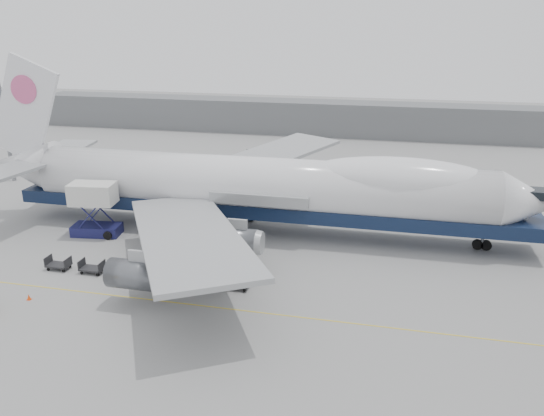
# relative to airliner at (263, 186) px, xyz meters

# --- Properties ---
(ground) EXTENTS (260.00, 260.00, 0.00)m
(ground) POSITION_rel_airliner_xyz_m (-0.64, -12.00, -5.62)
(ground) COLOR gray
(ground) RESTS_ON ground
(apron_line) EXTENTS (60.00, 0.15, 0.01)m
(apron_line) POSITION_rel_airliner_xyz_m (-0.64, -18.00, -5.62)
(apron_line) COLOR gold
(apron_line) RESTS_ON ground
(hangar) EXTENTS (110.00, 8.00, 7.00)m
(hangar) POSITION_rel_airliner_xyz_m (-10.64, 58.00, -2.12)
(hangar) COLOR slate
(hangar) RESTS_ON ground
(airliner) EXTENTS (67.00, 55.30, 19.98)m
(airliner) POSITION_rel_airliner_xyz_m (0.00, 0.00, 0.00)
(airliner) COLOR white
(airliner) RESTS_ON ground
(catering_truck) EXTENTS (5.72, 4.27, 6.20)m
(catering_truck) POSITION_rel_airliner_xyz_m (-18.55, -5.18, -2.17)
(catering_truck) COLOR #191B4D
(catering_truck) RESTS_ON ground
(traffic_cone) EXTENTS (0.36, 0.36, 0.53)m
(traffic_cone) POSITION_rel_airliner_xyz_m (-16.56, -20.33, -5.37)
(traffic_cone) COLOR #FB480D
(traffic_cone) RESTS_ON ground
(dolly_0) EXTENTS (2.30, 1.35, 1.30)m
(dolly_0) POSITION_rel_airliner_xyz_m (-17.56, -14.27, -5.09)
(dolly_0) COLOR #2D2D30
(dolly_0) RESTS_ON ground
(dolly_1) EXTENTS (2.30, 1.35, 1.30)m
(dolly_1) POSITION_rel_airliner_xyz_m (-13.86, -14.27, -5.09)
(dolly_1) COLOR #2D2D30
(dolly_1) RESTS_ON ground
(dolly_2) EXTENTS (2.30, 1.35, 1.30)m
(dolly_2) POSITION_rel_airliner_xyz_m (-10.17, -14.27, -5.09)
(dolly_2) COLOR #2D2D30
(dolly_2) RESTS_ON ground
(dolly_3) EXTENTS (2.30, 1.35, 1.30)m
(dolly_3) POSITION_rel_airliner_xyz_m (-6.47, -14.27, -5.09)
(dolly_3) COLOR #2D2D30
(dolly_3) RESTS_ON ground
(dolly_4) EXTENTS (2.30, 1.35, 1.30)m
(dolly_4) POSITION_rel_airliner_xyz_m (-2.77, -14.27, -5.09)
(dolly_4) COLOR #2D2D30
(dolly_4) RESTS_ON ground
(dolly_5) EXTENTS (2.30, 1.35, 1.30)m
(dolly_5) POSITION_rel_airliner_xyz_m (0.93, -14.27, -5.09)
(dolly_5) COLOR #2D2D30
(dolly_5) RESTS_ON ground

